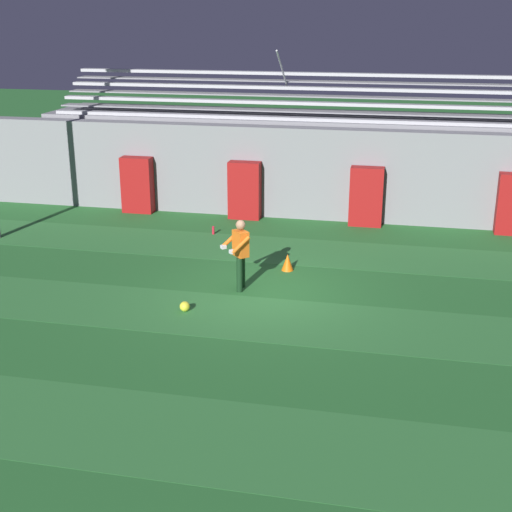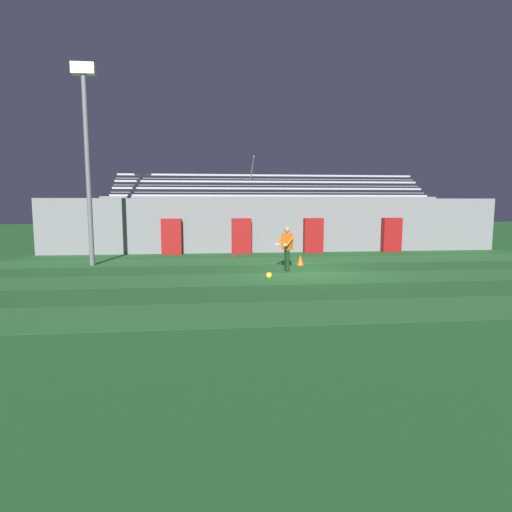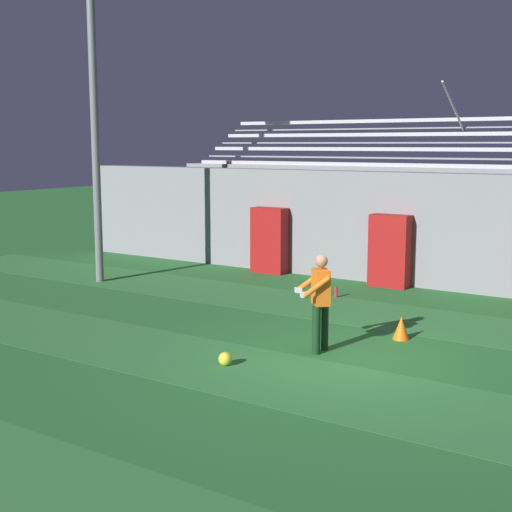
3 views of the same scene
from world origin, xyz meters
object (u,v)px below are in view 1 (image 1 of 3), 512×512
object	(u,v)px
padding_pillar_gate_right	(366,197)
water_bottle	(213,230)
padding_pillar_gate_left	(245,190)
padding_pillar_far_left	(137,185)
goalkeeper	(240,250)
soccer_ball	(185,306)
traffic_cone	(288,262)

from	to	relation	value
padding_pillar_gate_right	water_bottle	world-z (taller)	padding_pillar_gate_right
padding_pillar_gate_left	padding_pillar_gate_right	bearing A→B (deg)	0.00
padding_pillar_gate_left	padding_pillar_far_left	size ratio (longest dim) A/B	1.00
padding_pillar_gate_right	padding_pillar_gate_left	bearing A→B (deg)	180.00
goalkeeper	soccer_ball	world-z (taller)	goalkeeper
goalkeeper	water_bottle	bearing A→B (deg)	113.51
padding_pillar_gate_left	padding_pillar_far_left	bearing A→B (deg)	180.00
goalkeeper	soccer_ball	bearing A→B (deg)	-120.46
padding_pillar_far_left	padding_pillar_gate_left	bearing A→B (deg)	0.00
soccer_ball	water_bottle	xyz separation A→B (m)	(-0.88, 5.54, 0.01)
goalkeeper	soccer_ball	distance (m)	1.93
soccer_ball	water_bottle	bearing A→B (deg)	99.04
traffic_cone	water_bottle	world-z (taller)	traffic_cone
traffic_cone	padding_pillar_gate_right	bearing A→B (deg)	69.66
goalkeeper	padding_pillar_gate_right	bearing A→B (deg)	67.18
padding_pillar_gate_right	water_bottle	distance (m)	4.69
padding_pillar_far_left	goalkeeper	distance (m)	7.57
padding_pillar_gate_right	goalkeeper	xyz separation A→B (m)	(-2.48, -5.89, 0.06)
padding_pillar_gate_right	padding_pillar_far_left	distance (m)	7.23
padding_pillar_far_left	traffic_cone	xyz separation A→B (m)	(5.61, -4.38, -0.68)
padding_pillar_gate_right	padding_pillar_far_left	xyz separation A→B (m)	(-7.23, 0.00, 0.00)
padding_pillar_gate_left	traffic_cone	xyz separation A→B (m)	(2.10, -4.38, -0.68)
goalkeeper	water_bottle	xyz separation A→B (m)	(-1.76, 4.05, -0.83)
padding_pillar_far_left	water_bottle	bearing A→B (deg)	-31.64
traffic_cone	padding_pillar_far_left	bearing A→B (deg)	142.00
water_bottle	soccer_ball	bearing A→B (deg)	-80.96
padding_pillar_gate_left	padding_pillar_far_left	xyz separation A→B (m)	(-3.50, 0.00, 0.00)
traffic_cone	goalkeeper	bearing A→B (deg)	-119.51
padding_pillar_gate_left	traffic_cone	distance (m)	4.91
soccer_ball	water_bottle	distance (m)	5.61
padding_pillar_far_left	soccer_ball	bearing A→B (deg)	-62.32
padding_pillar_far_left	water_bottle	size ratio (longest dim) A/B	7.43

